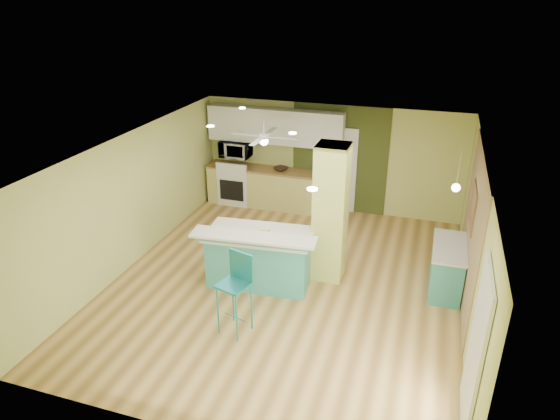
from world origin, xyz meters
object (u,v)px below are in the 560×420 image
Objects in this scene: fruit_bowl at (281,169)px; canister at (265,232)px; peninsula at (260,257)px; side_counter at (447,267)px; bar_stool at (237,280)px.

canister is at bearing -76.76° from fruit_bowl.
peninsula reaches higher than side_counter.
bar_stool is 1.00× the size of side_counter.
canister is (0.79, -3.34, 0.07)m from fruit_bowl.
fruit_bowl is (-0.79, 4.64, 0.11)m from bar_stool.
peninsula is 1.64× the size of side_counter.
side_counter is 7.73× the size of canister.
side_counter is 3.21m from canister.
side_counter is 4.02× the size of fruit_bowl.
bar_stool reaches higher than fruit_bowl.
bar_stool is 1.31m from canister.
peninsula is at bearing -78.73° from fruit_bowl.
bar_stool is at bearing -144.60° from side_counter.
canister is at bearing -28.66° from peninsula.
fruit_bowl is at bearing 146.89° from side_counter.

